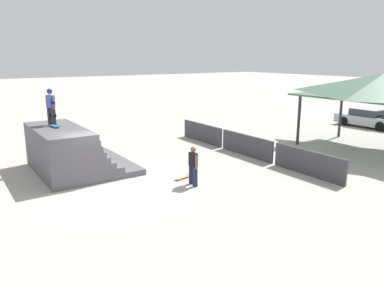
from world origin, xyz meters
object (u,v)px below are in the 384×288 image
at_px(skater_on_deck, 51,104).
at_px(parked_car_silver, 368,118).
at_px(bystander_walking, 193,164).
at_px(skateboard_on_ground, 184,177).
at_px(skateboard_on_deck, 54,126).

relative_size(skater_on_deck, parked_car_silver, 0.36).
relative_size(skater_on_deck, bystander_walking, 1.03).
bearing_deg(skateboard_on_ground, bystander_walking, -110.38).
height_order(skater_on_deck, skateboard_on_ground, skater_on_deck).
bearing_deg(skater_on_deck, parked_car_silver, 70.75).
xyz_separation_m(bystander_walking, parked_car_silver, (-3.30, 17.04, -0.24)).
bearing_deg(skater_on_deck, bystander_walking, 21.96).
xyz_separation_m(skateboard_on_deck, parked_car_silver, (1.37, 20.89, -1.40)).
height_order(bystander_walking, skateboard_on_ground, bystander_walking).
bearing_deg(parked_car_silver, skateboard_on_ground, -82.78).
height_order(skateboard_on_ground, parked_car_silver, parked_car_silver).
bearing_deg(skateboard_on_deck, skateboard_on_ground, 36.13).
height_order(skateboard_on_deck, bystander_walking, skateboard_on_deck).
distance_m(skateboard_on_deck, bystander_walking, 6.16).
xyz_separation_m(skater_on_deck, skateboard_on_deck, (0.57, -0.06, -0.84)).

